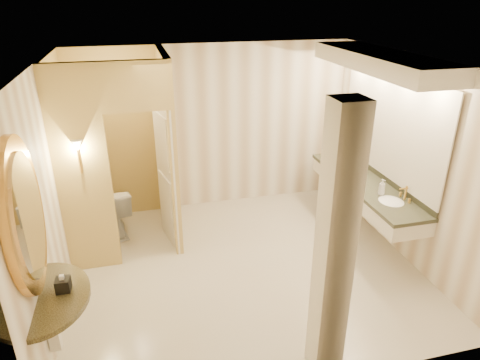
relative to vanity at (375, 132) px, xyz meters
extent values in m
plane|color=beige|center=(-1.98, -0.40, -1.63)|extent=(4.50, 4.50, 0.00)
plane|color=white|center=(-1.98, -0.40, 1.07)|extent=(4.50, 4.50, 0.00)
cube|color=white|center=(-1.98, 1.60, -0.28)|extent=(4.50, 0.02, 2.70)
cube|color=white|center=(-1.98, -2.40, -0.28)|extent=(4.50, 0.02, 2.70)
cube|color=white|center=(-4.23, -0.40, -0.28)|extent=(0.02, 4.00, 2.70)
cube|color=white|center=(0.27, -0.40, -0.28)|extent=(0.02, 4.00, 2.70)
cube|color=#CFC26C|center=(-2.78, 0.85, -0.28)|extent=(0.10, 1.50, 2.70)
cube|color=#CFC26C|center=(-3.90, 0.10, -0.28)|extent=(0.65, 0.10, 2.70)
cube|color=#CFC26C|center=(-3.18, 0.10, 0.77)|extent=(0.80, 0.10, 0.60)
cube|color=silver|center=(-2.86, 0.49, -0.58)|extent=(0.22, 0.79, 2.10)
cylinder|color=gold|center=(-3.90, 0.03, -0.08)|extent=(0.03, 0.03, 0.30)
cone|color=silver|center=(-3.90, 0.03, 0.12)|extent=(0.14, 0.14, 0.14)
cube|color=silver|center=(-0.03, 0.00, -0.90)|extent=(0.60, 2.42, 0.24)
cube|color=black|center=(-0.03, 0.00, -0.78)|extent=(0.64, 2.46, 0.05)
cube|color=black|center=(0.25, 0.00, -0.71)|extent=(0.03, 2.42, 0.10)
ellipsoid|color=white|center=(-0.03, -0.65, -0.80)|extent=(0.40, 0.44, 0.15)
cylinder|color=gold|center=(0.17, -0.65, -0.67)|extent=(0.03, 0.03, 0.22)
ellipsoid|color=white|center=(-0.03, 0.65, -0.80)|extent=(0.40, 0.44, 0.15)
cylinder|color=gold|center=(0.17, 0.65, -0.67)|extent=(0.03, 0.03, 0.22)
cube|color=white|center=(0.25, 0.00, 0.07)|extent=(0.03, 2.42, 1.40)
cube|color=silver|center=(-0.03, 0.00, 0.96)|extent=(0.75, 2.62, 0.22)
cylinder|color=black|center=(-4.21, -1.59, -0.78)|extent=(1.09, 1.09, 0.05)
cube|color=silver|center=(-4.17, -1.59, -1.08)|extent=(0.10, 0.10, 0.60)
cylinder|color=gold|center=(-4.19, -1.59, 0.07)|extent=(0.07, 1.09, 1.09)
cylinder|color=white|center=(-4.15, -1.59, 0.07)|extent=(0.02, 0.87, 0.87)
cube|color=silver|center=(-1.63, -2.20, -0.28)|extent=(0.28, 0.28, 2.70)
cube|color=black|center=(-4.01, -1.55, -0.69)|extent=(0.13, 0.13, 0.13)
imported|color=white|center=(-3.67, 0.93, -1.25)|extent=(0.59, 0.83, 0.77)
imported|color=beige|center=(-0.06, 0.23, -0.69)|extent=(0.07, 0.07, 0.12)
imported|color=silver|center=(-0.09, 0.06, -0.70)|extent=(0.10, 0.10, 0.10)
imported|color=#C6B28C|center=(-0.06, -0.44, -0.64)|extent=(0.11, 0.11, 0.23)
camera|label=1|loc=(-3.20, -5.06, 1.81)|focal=32.00mm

